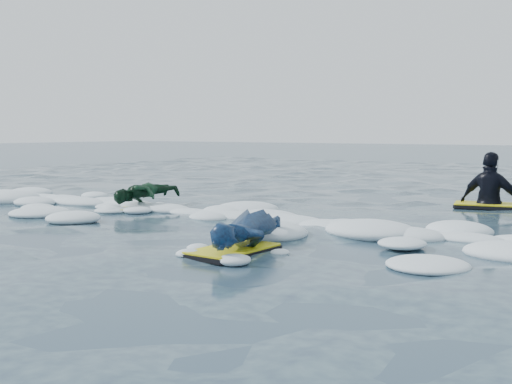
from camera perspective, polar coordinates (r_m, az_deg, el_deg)
ground at (r=9.48m, az=-8.23°, el=-3.17°), size 120.00×120.00×0.00m
foam_band at (r=10.26m, az=-4.34°, el=-2.48°), size 12.00×3.10×0.30m
prone_woman_unit at (r=7.49m, az=-1.04°, el=-3.62°), size 1.10×1.83×0.45m
prone_child_unit at (r=11.65m, az=-9.75°, el=-0.37°), size 0.86×1.34×0.48m
waiting_rider_unit at (r=12.47m, az=20.10°, el=-0.97°), size 1.38×0.94×1.89m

